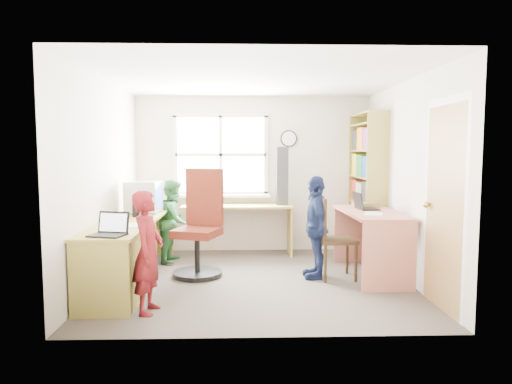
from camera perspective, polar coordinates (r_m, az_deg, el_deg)
The scene contains 19 objects.
room at distance 5.50m, azimuth 0.16°, elevation 1.59°, with size 3.64×3.44×2.44m.
l_desk at distance 5.35m, azimuth -14.07°, elevation -6.91°, with size 2.38×2.95×0.75m.
right_desk at distance 5.87m, azimuth 14.15°, elevation -4.49°, with size 0.68×1.43×0.81m.
bookshelf at distance 6.85m, azimuth 13.69°, elevation 0.34°, with size 0.30×1.02×2.10m.
swivel_chair at distance 5.80m, azimuth -7.00°, elevation -4.69°, with size 0.79×0.79×1.33m.
wooden_chair at distance 5.65m, azimuth 9.35°, elevation -5.30°, with size 0.45×0.45×1.00m.
crt_monitor at distance 6.14m, azimuth -13.89°, elevation -0.61°, with size 0.45×0.40×0.41m.
laptop_left at distance 4.62m, azimuth -17.80°, elevation -4.53°, with size 0.38×0.34×0.22m.
laptop_right at distance 5.99m, azimuth 13.27°, elevation -1.62°, with size 0.30×0.35×0.22m.
speaker_a at distance 5.79m, azimuth -14.65°, elevation -2.19°, with size 0.10×0.10×0.17m.
speaker_b at distance 6.32m, azimuth -13.75°, elevation -1.46°, with size 0.11×0.11×0.19m.
cd_tower at distance 6.86m, azimuth 3.26°, elevation 2.01°, with size 0.18×0.16×0.87m.
game_box at distance 6.29m, azimuth 13.57°, elevation -1.53°, with size 0.34×0.34×0.06m.
paper_a at distance 5.17m, azimuth -15.58°, elevation -4.02°, with size 0.24×0.32×0.00m.
paper_b at distance 5.59m, azimuth 14.49°, elevation -2.65°, with size 0.30×0.35×0.00m.
potted_plant at distance 6.86m, azimuth -4.68°, elevation -0.36°, with size 0.17×0.13×0.30m, color #2D723B.
person_red at distance 4.53m, azimuth -13.35°, elevation -7.31°, with size 0.43×0.28×1.18m, color maroon.
person_green at distance 6.53m, azimuth -10.20°, elevation -3.54°, with size 0.56×0.44×1.16m, color #2A6933.
person_navy at distance 5.65m, azimuth 7.49°, elevation -4.36°, with size 0.74×0.31×1.26m, color #162045.
Camera 1 is at (-0.17, -5.39, 1.56)m, focal length 32.00 mm.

